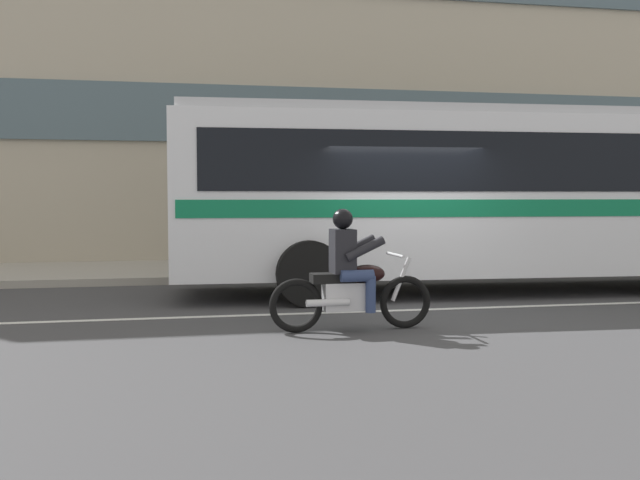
# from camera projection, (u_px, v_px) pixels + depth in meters

# --- Properties ---
(ground_plane) EXTENTS (60.00, 60.00, 0.00)m
(ground_plane) POSITION_uv_depth(u_px,v_px,m) (406.00, 304.00, 11.30)
(ground_plane) COLOR #3D3D3F
(sidewalk_curb) EXTENTS (28.00, 3.80, 0.15)m
(sidewalk_curb) POSITION_uv_depth(u_px,v_px,m) (337.00, 268.00, 16.29)
(sidewalk_curb) COLOR #A39E93
(sidewalk_curb) RESTS_ON ground_plane
(lane_center_stripe) EXTENTS (26.60, 0.14, 0.01)m
(lane_center_stripe) POSITION_uv_depth(u_px,v_px,m) (418.00, 310.00, 10.71)
(lane_center_stripe) COLOR silver
(lane_center_stripe) RESTS_ON ground_plane
(office_building_facade) EXTENTS (28.00, 0.89, 10.73)m
(office_building_facade) POSITION_uv_depth(u_px,v_px,m) (318.00, 54.00, 18.20)
(office_building_facade) COLOR #B2A893
(office_building_facade) RESTS_ON ground_plane
(transit_bus) EXTENTS (11.11, 3.03, 3.22)m
(transit_bus) POSITION_uv_depth(u_px,v_px,m) (484.00, 187.00, 12.70)
(transit_bus) COLOR silver
(transit_bus) RESTS_ON ground_plane
(motorcycle_with_rider) EXTENTS (2.14, 0.64, 1.56)m
(motorcycle_with_rider) POSITION_uv_depth(u_px,v_px,m) (351.00, 280.00, 9.03)
(motorcycle_with_rider) COLOR black
(motorcycle_with_rider) RESTS_ON ground_plane
(fire_hydrant) EXTENTS (0.22, 0.30, 0.75)m
(fire_hydrant) POSITION_uv_depth(u_px,v_px,m) (490.00, 249.00, 16.04)
(fire_hydrant) COLOR #4C8C3F
(fire_hydrant) RESTS_ON sidewalk_curb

